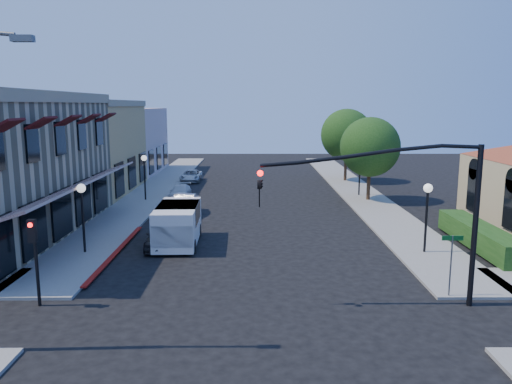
{
  "coord_description": "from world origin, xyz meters",
  "views": [
    {
      "loc": [
        0.02,
        -16.06,
        7.37
      ],
      "look_at": [
        0.07,
        11.19,
        2.6
      ],
      "focal_mm": 35.0,
      "sensor_mm": 36.0,
      "label": 1
    }
  ],
  "objects_px": {
    "parked_car_a": "(163,235)",
    "parked_car_c": "(180,192)",
    "street_tree_b": "(346,135)",
    "parked_car_b": "(184,205)",
    "lamppost_right_near": "(427,200)",
    "parked_car_d": "(191,176)",
    "street_tree_a": "(370,147)",
    "street_name_sign": "(451,256)",
    "white_van": "(178,222)",
    "lamppost_right_far": "(360,163)",
    "lamppost_left_far": "(144,166)",
    "lamppost_left_near": "(82,201)",
    "signal_mast_arm": "(418,198)",
    "secondary_signal": "(34,246)"
  },
  "relations": [
    {
      "from": "street_tree_b",
      "to": "lamppost_right_near",
      "type": "xyz_separation_m",
      "value": [
        -0.3,
        -24.0,
        -1.81
      ]
    },
    {
      "from": "street_tree_a",
      "to": "parked_car_c",
      "type": "xyz_separation_m",
      "value": [
        -14.77,
        1.09,
        -3.66
      ]
    },
    {
      "from": "secondary_signal",
      "to": "lamppost_left_near",
      "type": "distance_m",
      "value": 6.63
    },
    {
      "from": "street_name_sign",
      "to": "white_van",
      "type": "bearing_deg",
      "value": 147.07
    },
    {
      "from": "street_tree_b",
      "to": "lamppost_right_far",
      "type": "relative_size",
      "value": 1.97
    },
    {
      "from": "parked_car_a",
      "to": "parked_car_d",
      "type": "distance_m",
      "value": 22.82
    },
    {
      "from": "lamppost_right_far",
      "to": "parked_car_a",
      "type": "xyz_separation_m",
      "value": [
        -13.3,
        -14.78,
        -2.09
      ]
    },
    {
      "from": "street_tree_b",
      "to": "parked_car_a",
      "type": "bearing_deg",
      "value": -120.84
    },
    {
      "from": "signal_mast_arm",
      "to": "lamppost_left_far",
      "type": "xyz_separation_m",
      "value": [
        -14.36,
        20.5,
        -1.35
      ]
    },
    {
      "from": "lamppost_right_far",
      "to": "parked_car_b",
      "type": "height_order",
      "value": "lamppost_right_far"
    },
    {
      "from": "lamppost_right_near",
      "to": "parked_car_b",
      "type": "relative_size",
      "value": 0.85
    },
    {
      "from": "street_name_sign",
      "to": "lamppost_right_near",
      "type": "bearing_deg",
      "value": 80.22
    },
    {
      "from": "lamppost_left_near",
      "to": "parked_car_b",
      "type": "xyz_separation_m",
      "value": [
        3.7,
        8.88,
        -2.05
      ]
    },
    {
      "from": "signal_mast_arm",
      "to": "lamppost_left_far",
      "type": "relative_size",
      "value": 2.24
    },
    {
      "from": "street_name_sign",
      "to": "street_tree_b",
      "type": "bearing_deg",
      "value": 87.5
    },
    {
      "from": "street_tree_b",
      "to": "lamppost_left_near",
      "type": "xyz_separation_m",
      "value": [
        -17.3,
        -24.0,
        -1.81
      ]
    },
    {
      "from": "street_tree_b",
      "to": "parked_car_d",
      "type": "xyz_separation_m",
      "value": [
        -15.0,
        0.0,
        -3.99
      ]
    },
    {
      "from": "parked_car_c",
      "to": "lamppost_right_near",
      "type": "bearing_deg",
      "value": -45.3
    },
    {
      "from": "street_name_sign",
      "to": "white_van",
      "type": "xyz_separation_m",
      "value": [
        -11.59,
        7.51,
        -0.46
      ]
    },
    {
      "from": "parked_car_b",
      "to": "lamppost_left_near",
      "type": "bearing_deg",
      "value": -111.07
    },
    {
      "from": "street_tree_b",
      "to": "parked_car_b",
      "type": "height_order",
      "value": "street_tree_b"
    },
    {
      "from": "lamppost_left_near",
      "to": "parked_car_a",
      "type": "distance_m",
      "value": 4.42
    },
    {
      "from": "lamppost_right_near",
      "to": "parked_car_d",
      "type": "height_order",
      "value": "lamppost_right_near"
    },
    {
      "from": "lamppost_right_near",
      "to": "white_van",
      "type": "relative_size",
      "value": 0.73
    },
    {
      "from": "street_tree_b",
      "to": "white_van",
      "type": "relative_size",
      "value": 1.44
    },
    {
      "from": "lamppost_left_near",
      "to": "parked_car_b",
      "type": "relative_size",
      "value": 0.85
    },
    {
      "from": "lamppost_left_far",
      "to": "parked_car_d",
      "type": "distance_m",
      "value": 10.49
    },
    {
      "from": "secondary_signal",
      "to": "white_van",
      "type": "distance_m",
      "value": 9.24
    },
    {
      "from": "lamppost_right_near",
      "to": "parked_car_d",
      "type": "relative_size",
      "value": 0.9
    },
    {
      "from": "secondary_signal",
      "to": "parked_car_c",
      "type": "height_order",
      "value": "secondary_signal"
    },
    {
      "from": "street_tree_b",
      "to": "lamppost_right_far",
      "type": "distance_m",
      "value": 8.21
    },
    {
      "from": "signal_mast_arm",
      "to": "secondary_signal",
      "type": "height_order",
      "value": "signal_mast_arm"
    },
    {
      "from": "lamppost_left_near",
      "to": "lamppost_left_far",
      "type": "bearing_deg",
      "value": 90.0
    },
    {
      "from": "lamppost_right_near",
      "to": "parked_car_d",
      "type": "xyz_separation_m",
      "value": [
        -14.7,
        24.0,
        -2.18
      ]
    },
    {
      "from": "parked_car_a",
      "to": "parked_car_d",
      "type": "height_order",
      "value": "parked_car_a"
    },
    {
      "from": "signal_mast_arm",
      "to": "secondary_signal",
      "type": "distance_m",
      "value": 13.97
    },
    {
      "from": "lamppost_right_near",
      "to": "parked_car_c",
      "type": "height_order",
      "value": "lamppost_right_near"
    },
    {
      "from": "street_name_sign",
      "to": "parked_car_b",
      "type": "xyz_separation_m",
      "value": [
        -12.3,
        14.68,
        -1.01
      ]
    },
    {
      "from": "lamppost_left_far",
      "to": "parked_car_c",
      "type": "xyz_separation_m",
      "value": [
        2.53,
        1.09,
        -2.21
      ]
    },
    {
      "from": "lamppost_left_near",
      "to": "lamppost_right_near",
      "type": "height_order",
      "value": "same"
    },
    {
      "from": "white_van",
      "to": "street_tree_a",
      "type": "bearing_deg",
      "value": 43.64
    },
    {
      "from": "parked_car_d",
      "to": "street_tree_a",
      "type": "bearing_deg",
      "value": -32.65
    },
    {
      "from": "parked_car_a",
      "to": "parked_car_c",
      "type": "relative_size",
      "value": 1.04
    },
    {
      "from": "parked_car_c",
      "to": "parked_car_d",
      "type": "height_order",
      "value": "parked_car_d"
    },
    {
      "from": "parked_car_c",
      "to": "street_tree_b",
      "type": "bearing_deg",
      "value": 31.99
    },
    {
      "from": "lamppost_right_far",
      "to": "parked_car_c",
      "type": "height_order",
      "value": "lamppost_right_far"
    },
    {
      "from": "street_name_sign",
      "to": "parked_car_b",
      "type": "height_order",
      "value": "street_name_sign"
    },
    {
      "from": "street_name_sign",
      "to": "parked_car_c",
      "type": "height_order",
      "value": "street_name_sign"
    },
    {
      "from": "street_tree_a",
      "to": "white_van",
      "type": "height_order",
      "value": "street_tree_a"
    },
    {
      "from": "signal_mast_arm",
      "to": "street_name_sign",
      "type": "relative_size",
      "value": 3.2
    }
  ]
}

